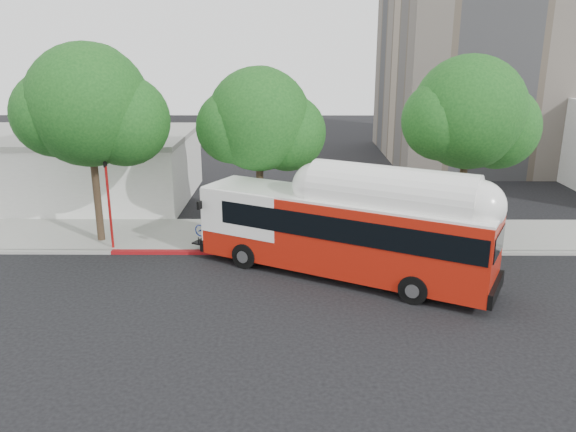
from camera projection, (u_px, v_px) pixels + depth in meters
ground at (277, 288)px, 22.98m from camera, size 120.00×120.00×0.00m
sidewalk at (280, 235)px, 29.18m from camera, size 60.00×5.00×0.15m
curb_strip at (279, 252)px, 26.69m from camera, size 60.00×0.30×0.15m
red_curb_segment at (216, 252)px, 26.70m from camera, size 10.00×0.32×0.16m
street_tree_left at (99, 110)px, 26.43m from camera, size 6.67×5.80×9.74m
street_tree_mid at (267, 123)px, 27.07m from camera, size 5.75×5.00×8.62m
street_tree_right at (477, 117)px, 26.71m from camera, size 6.21×5.40×9.18m
low_commercial_bldg at (64, 166)px, 35.84m from camera, size 16.20×10.20×4.25m
transit_bus at (344, 234)px, 23.67m from camera, size 13.04×8.36×4.00m
signal_pole at (109, 206)px, 26.53m from camera, size 0.12×0.42×4.39m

